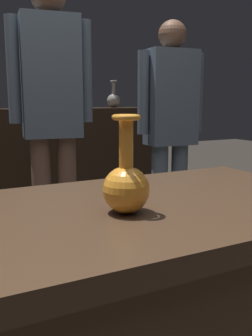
{
  "coord_description": "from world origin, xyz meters",
  "views": [
    {
      "loc": [
        -0.42,
        -0.81,
        1.06
      ],
      "look_at": [
        -0.01,
        -0.03,
        0.9
      ],
      "focal_mm": 40.67,
      "sensor_mm": 36.0,
      "label": 1
    }
  ],
  "objects_px": {
    "shelf_vase_far_right": "(114,99)",
    "visitor_center_back": "(52,107)",
    "vase_centerpiece": "(126,183)",
    "visitor_near_right": "(171,123)"
  },
  "relations": [
    {
      "from": "shelf_vase_far_right",
      "to": "visitor_near_right",
      "type": "xyz_separation_m",
      "value": [
        -0.05,
        -0.96,
        -0.15
      ]
    },
    {
      "from": "shelf_vase_far_right",
      "to": "visitor_near_right",
      "type": "bearing_deg",
      "value": -92.85
    },
    {
      "from": "visitor_near_right",
      "to": "vase_centerpiece",
      "type": "bearing_deg",
      "value": 57.69
    },
    {
      "from": "shelf_vase_far_right",
      "to": "visitor_center_back",
      "type": "bearing_deg",
      "value": -131.87
    },
    {
      "from": "shelf_vase_far_right",
      "to": "visitor_center_back",
      "type": "xyz_separation_m",
      "value": [
        -0.83,
        -0.93,
        -0.05
      ]
    },
    {
      "from": "vase_centerpiece",
      "to": "visitor_center_back",
      "type": "distance_m",
      "value": 1.4
    },
    {
      "from": "shelf_vase_far_right",
      "to": "visitor_center_back",
      "type": "distance_m",
      "value": 1.25
    },
    {
      "from": "vase_centerpiece",
      "to": "visitor_center_back",
      "type": "relative_size",
      "value": 0.13
    },
    {
      "from": "visitor_near_right",
      "to": "visitor_center_back",
      "type": "xyz_separation_m",
      "value": [
        -0.78,
        0.04,
        0.11
      ]
    },
    {
      "from": "vase_centerpiece",
      "to": "visitor_near_right",
      "type": "bearing_deg",
      "value": 52.56
    }
  ]
}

